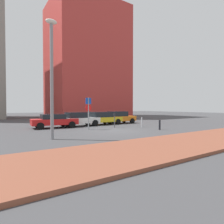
{
  "coord_description": "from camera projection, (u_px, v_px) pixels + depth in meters",
  "views": [
    {
      "loc": [
        -9.03,
        -13.26,
        2.01
      ],
      "look_at": [
        0.77,
        1.56,
        1.55
      ],
      "focal_mm": 30.12,
      "sensor_mm": 36.0,
      "label": 1
    }
  ],
  "objects": [
    {
      "name": "ground_plane",
      "position": [
        115.0,
        131.0,
        16.09
      ],
      "size": [
        120.0,
        120.0,
        0.0
      ],
      "primitive_type": "plane",
      "color": "#424244"
    },
    {
      "name": "sidewalk_brick",
      "position": [
        185.0,
        142.0,
        10.31
      ],
      "size": [
        40.0,
        4.27,
        0.14
      ],
      "primitive_type": "cube",
      "color": "brown",
      "rests_on": "ground"
    },
    {
      "name": "parked_car_red",
      "position": [
        54.0,
        121.0,
        18.2
      ],
      "size": [
        4.39,
        2.25,
        1.34
      ],
      "color": "red",
      "rests_on": "ground"
    },
    {
      "name": "parked_car_white",
      "position": [
        78.0,
        119.0,
        19.81
      ],
      "size": [
        4.33,
        1.92,
        1.48
      ],
      "color": "white",
      "rests_on": "ground"
    },
    {
      "name": "parked_car_yellow",
      "position": [
        102.0,
        118.0,
        21.69
      ],
      "size": [
        4.62,
        2.19,
        1.47
      ],
      "color": "gold",
      "rests_on": "ground"
    },
    {
      "name": "parked_car_orange",
      "position": [
        118.0,
        117.0,
        23.14
      ],
      "size": [
        4.3,
        1.98,
        1.5
      ],
      "color": "orange",
      "rests_on": "ground"
    },
    {
      "name": "parking_sign_post",
      "position": [
        88.0,
        109.0,
        16.88
      ],
      "size": [
        0.6,
        0.1,
        2.87
      ],
      "color": "gray",
      "rests_on": "ground"
    },
    {
      "name": "parking_meter",
      "position": [
        115.0,
        118.0,
        18.4
      ],
      "size": [
        0.18,
        0.14,
        1.42
      ],
      "color": "#4C4C51",
      "rests_on": "ground"
    },
    {
      "name": "street_lamp",
      "position": [
        52.0,
        70.0,
        11.59
      ],
      "size": [
        0.7,
        0.36,
        7.42
      ],
      "color": "gray",
      "rests_on": "ground"
    },
    {
      "name": "traffic_bollard_near",
      "position": [
        142.0,
        122.0,
        18.8
      ],
      "size": [
        0.13,
        0.13,
        0.99
      ],
      "primitive_type": "cylinder",
      "color": "#B7B7BC",
      "rests_on": "ground"
    },
    {
      "name": "traffic_bollard_mid",
      "position": [
        160.0,
        125.0,
        16.68
      ],
      "size": [
        0.16,
        0.16,
        0.87
      ],
      "primitive_type": "cylinder",
      "color": "black",
      "rests_on": "ground"
    },
    {
      "name": "building_colorful_midrise",
      "position": [
        87.0,
        62.0,
        40.41
      ],
      "size": [
        15.16,
        12.76,
        23.34
      ],
      "primitive_type": "cube",
      "color": "#BF3833",
      "rests_on": "ground"
    }
  ]
}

